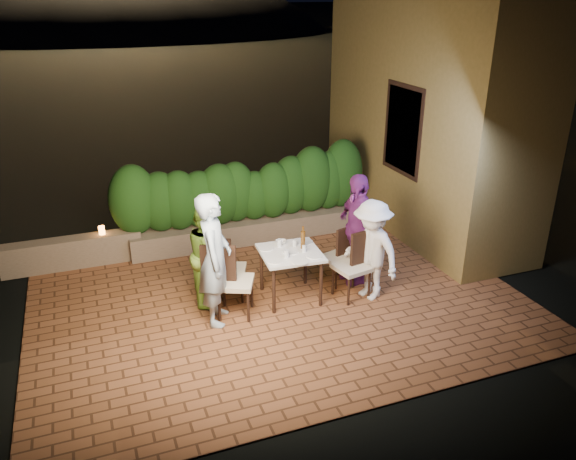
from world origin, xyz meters
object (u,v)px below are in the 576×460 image
chair_left_front (235,281)px  diner_white (371,250)px  beer_bottle (303,237)px  dining_table (290,275)px  bowl (281,242)px  diner_purple (357,229)px  chair_right_front (352,266)px  parapet_lamp (102,230)px  chair_left_back (231,268)px  chair_right_back (337,256)px  diner_blue (215,259)px  diner_green (209,254)px

chair_left_front → diner_white: bearing=17.6°
beer_bottle → dining_table: bearing=-167.4°
bowl → diner_purple: bearing=-7.7°
chair_left_front → chair_right_front: (1.73, -0.12, -0.02)m
beer_bottle → parapet_lamp: size_ratio=2.46×
bowl → chair_left_back: 0.84m
chair_left_back → chair_right_back: size_ratio=1.06×
chair_right_front → diner_white: size_ratio=0.66×
chair_left_back → diner_blue: diner_blue is taller
diner_blue → beer_bottle: bearing=-60.2°
chair_right_front → bowl: bearing=-46.0°
dining_table → diner_purple: diner_purple is taller
diner_purple → chair_right_front: bearing=-32.9°
diner_white → bowl: bearing=-140.1°
bowl → chair_right_back: size_ratio=0.19×
chair_right_front → parapet_lamp: chair_right_front is taller
dining_table → bowl: 0.51m
dining_table → diner_purple: bearing=8.2°
beer_bottle → diner_white: size_ratio=0.23×
chair_right_front → diner_white: bearing=146.9°
chair_left_back → chair_right_front: (1.66, -0.62, 0.04)m
chair_left_front → beer_bottle: bearing=34.8°
chair_left_back → parapet_lamp: 2.52m
dining_table → diner_white: 1.23m
diner_purple → parapet_lamp: bearing=-119.5°
chair_left_back → chair_right_back: (1.66, -0.14, -0.03)m
dining_table → bowl: size_ratio=5.19×
chair_left_back → chair_right_back: bearing=16.9°
chair_right_front → diner_purple: diner_purple is taller
chair_left_front → parapet_lamp: (-1.61, 2.38, 0.04)m
bowl → chair_left_front: (-0.85, -0.48, -0.24)m
diner_white → chair_right_back: bearing=-174.5°
chair_right_back → diner_white: (0.26, -0.58, 0.32)m
chair_right_back → diner_purple: diner_purple is taller
diner_blue → bowl: bearing=-45.7°
diner_blue → chair_right_back: bearing=-59.4°
dining_table → diner_white: diner_white is taller
dining_table → diner_white: (1.11, -0.38, 0.39)m
dining_table → chair_left_front: 0.91m
parapet_lamp → beer_bottle: bearing=-38.9°
beer_bottle → parapet_lamp: bearing=141.1°
chair_right_back → diner_blue: bearing=-5.6°
beer_bottle → chair_right_back: 0.82m
chair_right_front → diner_green: 2.08m
chair_right_back → diner_white: size_ratio=0.58×
chair_left_back → dining_table: bearing=-1.0°
chair_right_back → diner_purple: (0.29, -0.03, 0.43)m
chair_right_back → diner_blue: 2.11m
bowl → diner_purple: (1.17, -0.16, 0.10)m
diner_green → dining_table: bearing=-91.5°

